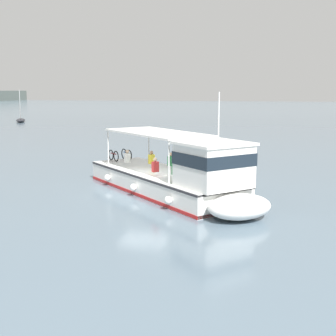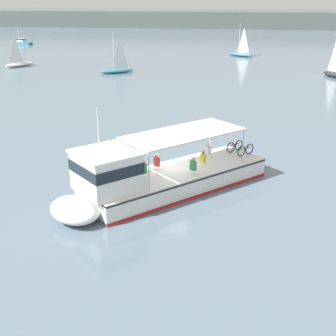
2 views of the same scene
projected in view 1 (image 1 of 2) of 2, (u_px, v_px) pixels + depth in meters
The scene contains 3 objects.
ground_plane at pixel (144, 194), 24.18m from camera, with size 400.00×400.00×0.00m, color slate.
ferry_main at pixel (179, 178), 23.15m from camera, with size 11.10×11.24×5.32m.
sailboat_near_port at pixel (21, 119), 78.22m from camera, with size 4.92×3.39×5.40m.
Camera 1 is at (-22.73, -6.52, 5.41)m, focal length 49.34 mm.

